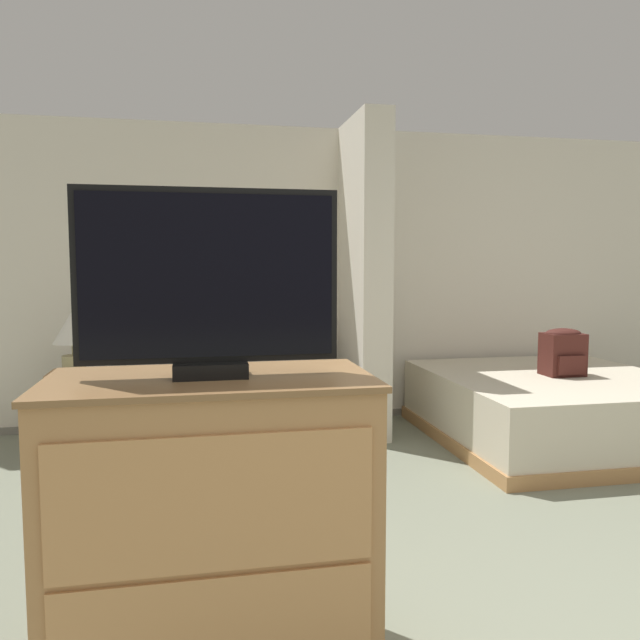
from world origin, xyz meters
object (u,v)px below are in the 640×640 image
Objects in this scene: table_lamp at (73,332)px; tv_dresser at (213,529)px; coffee_table at (234,430)px; bed at (552,407)px; backpack at (563,351)px; tv at (209,283)px; couch at (224,399)px.

tv_dresser is (0.97, -2.97, -0.37)m from table_lamp.
table_lamp is at bearing 138.07° from coffee_table.
backpack is (0.05, -0.04, 0.45)m from bed.
bed is at bearing 40.98° from tv.
backpack is (2.63, -0.65, 0.41)m from couch.
tv is (0.97, -2.97, 0.46)m from table_lamp.
coffee_table is 0.39× the size of bed.
table_lamp is at bearing -178.80° from couch.
backpack is at bearing -36.74° from bed.
backpack reaches higher than coffee_table.
table_lamp is 3.81m from bed.
bed is (2.74, 2.38, -1.08)m from tv.
tv is 3.70m from backpack.
bed is (3.71, -0.59, -0.62)m from table_lamp.
coffee_table is at bearing 84.38° from tv.
table_lamp is (-1.16, 1.04, 0.55)m from coffee_table.
tv is at bearing 90.00° from tv_dresser.
tv_dresser is 0.83m from tv.
bed is (2.74, 2.38, -0.25)m from tv_dresser.
tv is (-0.00, 0.00, 0.83)m from tv_dresser.
tv_dresser is at bearing -95.62° from coffee_table.
tv_dresser is at bearing -71.91° from table_lamp.
bed is at bearing -13.37° from couch.
bed is (2.57, -0.61, -0.04)m from couch.
tv_dresser reaches higher than coffee_table.
table_lamp is 3.15m from tv_dresser.
tv_dresser is at bearing -140.05° from backpack.
couch is 3.01m from tv_dresser.
coffee_table is at bearing -41.93° from table_lamp.
tv_dresser is 3.65m from backpack.
couch is 3.17m from tv.
couch is at bearing 86.76° from tv.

